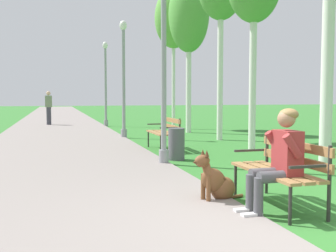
{
  "coord_description": "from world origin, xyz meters",
  "views": [
    {
      "loc": [
        -2.42,
        -3.67,
        1.39
      ],
      "look_at": [
        -0.62,
        2.82,
        0.9
      ],
      "focal_mm": 43.61,
      "sensor_mm": 36.0,
      "label": 1
    }
  ],
  "objects_px": {
    "park_bench_near": "(281,166)",
    "pedestrian_distant": "(49,108)",
    "lamp_post_near": "(164,53)",
    "lamp_post_mid": "(124,78)",
    "park_bench_mid": "(165,130)",
    "person_seated_on_near_bench": "(279,157)",
    "lamp_post_far": "(106,83)",
    "birch_tree_fifth": "(189,15)",
    "birch_tree_sixth": "(174,19)",
    "litter_bin": "(176,144)",
    "dog_brown": "(217,182)"
  },
  "relations": [
    {
      "from": "person_seated_on_near_bench",
      "to": "pedestrian_distant",
      "type": "bearing_deg",
      "value": 99.83
    },
    {
      "from": "park_bench_mid",
      "to": "pedestrian_distant",
      "type": "height_order",
      "value": "pedestrian_distant"
    },
    {
      "from": "park_bench_near",
      "to": "lamp_post_near",
      "type": "bearing_deg",
      "value": 99.61
    },
    {
      "from": "dog_brown",
      "to": "lamp_post_mid",
      "type": "relative_size",
      "value": 0.21
    },
    {
      "from": "park_bench_near",
      "to": "birch_tree_fifth",
      "type": "relative_size",
      "value": 0.25
    },
    {
      "from": "birch_tree_fifth",
      "to": "park_bench_mid",
      "type": "bearing_deg",
      "value": -115.11
    },
    {
      "from": "pedestrian_distant",
      "to": "lamp_post_near",
      "type": "bearing_deg",
      "value": -78.97
    },
    {
      "from": "park_bench_near",
      "to": "park_bench_mid",
      "type": "relative_size",
      "value": 1.0
    },
    {
      "from": "park_bench_mid",
      "to": "birch_tree_sixth",
      "type": "relative_size",
      "value": 0.25
    },
    {
      "from": "lamp_post_far",
      "to": "birch_tree_sixth",
      "type": "distance_m",
      "value": 4.37
    },
    {
      "from": "park_bench_mid",
      "to": "birch_tree_sixth",
      "type": "bearing_deg",
      "value": 71.98
    },
    {
      "from": "person_seated_on_near_bench",
      "to": "lamp_post_mid",
      "type": "bearing_deg",
      "value": 91.83
    },
    {
      "from": "dog_brown",
      "to": "birch_tree_sixth",
      "type": "xyz_separation_m",
      "value": [
        2.92,
        12.03,
        4.44
      ]
    },
    {
      "from": "lamp_post_mid",
      "to": "birch_tree_fifth",
      "type": "xyz_separation_m",
      "value": [
        2.74,
        1.38,
        2.45
      ]
    },
    {
      "from": "dog_brown",
      "to": "birch_tree_sixth",
      "type": "height_order",
      "value": "birch_tree_sixth"
    },
    {
      "from": "person_seated_on_near_bench",
      "to": "lamp_post_far",
      "type": "xyz_separation_m",
      "value": [
        -0.22,
        14.98,
        1.35
      ]
    },
    {
      "from": "park_bench_near",
      "to": "lamp_post_mid",
      "type": "height_order",
      "value": "lamp_post_mid"
    },
    {
      "from": "lamp_post_near",
      "to": "lamp_post_far",
      "type": "relative_size",
      "value": 1.12
    },
    {
      "from": "lamp_post_mid",
      "to": "litter_bin",
      "type": "bearing_deg",
      "value": -86.22
    },
    {
      "from": "park_bench_near",
      "to": "lamp_post_mid",
      "type": "bearing_deg",
      "value": 93.2
    },
    {
      "from": "pedestrian_distant",
      "to": "lamp_post_mid",
      "type": "bearing_deg",
      "value": -69.96
    },
    {
      "from": "park_bench_near",
      "to": "litter_bin",
      "type": "distance_m",
      "value": 4.02
    },
    {
      "from": "lamp_post_mid",
      "to": "person_seated_on_near_bench",
      "type": "bearing_deg",
      "value": -88.17
    },
    {
      "from": "birch_tree_sixth",
      "to": "pedestrian_distant",
      "type": "distance_m",
      "value": 7.36
    },
    {
      "from": "person_seated_on_near_bench",
      "to": "dog_brown",
      "type": "bearing_deg",
      "value": 122.62
    },
    {
      "from": "litter_bin",
      "to": "park_bench_mid",
      "type": "bearing_deg",
      "value": 82.93
    },
    {
      "from": "lamp_post_near",
      "to": "lamp_post_mid",
      "type": "height_order",
      "value": "lamp_post_near"
    },
    {
      "from": "park_bench_mid",
      "to": "birch_tree_sixth",
      "type": "height_order",
      "value": "birch_tree_sixth"
    },
    {
      "from": "lamp_post_mid",
      "to": "birch_tree_sixth",
      "type": "xyz_separation_m",
      "value": [
        2.74,
        3.45,
        2.68
      ]
    },
    {
      "from": "birch_tree_fifth",
      "to": "pedestrian_distant",
      "type": "bearing_deg",
      "value": 133.71
    },
    {
      "from": "lamp_post_near",
      "to": "litter_bin",
      "type": "relative_size",
      "value": 6.26
    },
    {
      "from": "lamp_post_far",
      "to": "birch_tree_sixth",
      "type": "relative_size",
      "value": 0.65
    },
    {
      "from": "person_seated_on_near_bench",
      "to": "dog_brown",
      "type": "xyz_separation_m",
      "value": [
        -0.48,
        0.74,
        -0.42
      ]
    },
    {
      "from": "person_seated_on_near_bench",
      "to": "lamp_post_far",
      "type": "distance_m",
      "value": 15.05
    },
    {
      "from": "litter_bin",
      "to": "person_seated_on_near_bench",
      "type": "bearing_deg",
      "value": -90.47
    },
    {
      "from": "park_bench_mid",
      "to": "lamp_post_mid",
      "type": "distance_m",
      "value": 3.66
    },
    {
      "from": "dog_brown",
      "to": "birch_tree_fifth",
      "type": "relative_size",
      "value": 0.14
    },
    {
      "from": "person_seated_on_near_bench",
      "to": "park_bench_mid",
      "type": "bearing_deg",
      "value": 87.63
    },
    {
      "from": "park_bench_mid",
      "to": "dog_brown",
      "type": "height_order",
      "value": "park_bench_mid"
    },
    {
      "from": "park_bench_mid",
      "to": "lamp_post_far",
      "type": "bearing_deg",
      "value": 92.97
    },
    {
      "from": "park_bench_mid",
      "to": "birch_tree_fifth",
      "type": "relative_size",
      "value": 0.25
    },
    {
      "from": "lamp_post_near",
      "to": "birch_tree_fifth",
      "type": "height_order",
      "value": "birch_tree_fifth"
    },
    {
      "from": "lamp_post_near",
      "to": "pedestrian_distant",
      "type": "xyz_separation_m",
      "value": [
        -2.42,
        12.4,
        -1.42
      ]
    },
    {
      "from": "person_seated_on_near_bench",
      "to": "lamp_post_near",
      "type": "relative_size",
      "value": 0.29
    },
    {
      "from": "lamp_post_near",
      "to": "birch_tree_fifth",
      "type": "relative_size",
      "value": 0.73
    },
    {
      "from": "lamp_post_near",
      "to": "lamp_post_mid",
      "type": "distance_m",
      "value": 5.53
    },
    {
      "from": "lamp_post_far",
      "to": "litter_bin",
      "type": "relative_size",
      "value": 5.61
    },
    {
      "from": "birch_tree_sixth",
      "to": "park_bench_mid",
      "type": "bearing_deg",
      "value": -108.02
    },
    {
      "from": "park_bench_near",
      "to": "pedestrian_distant",
      "type": "distance_m",
      "value": 16.2
    },
    {
      "from": "park_bench_near",
      "to": "dog_brown",
      "type": "bearing_deg",
      "value": 146.09
    }
  ]
}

